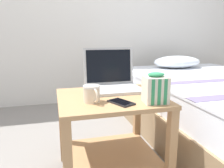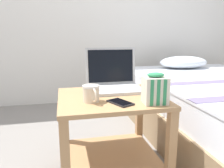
{
  "view_description": "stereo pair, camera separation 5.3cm",
  "coord_description": "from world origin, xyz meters",
  "px_view_note": "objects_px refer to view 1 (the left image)",
  "views": [
    {
      "loc": [
        -0.31,
        -1.16,
        0.83
      ],
      "look_at": [
        0.0,
        -0.04,
        0.58
      ],
      "focal_mm": 35.0,
      "sensor_mm": 36.0,
      "label": 1
    },
    {
      "loc": [
        -0.25,
        -1.17,
        0.83
      ],
      "look_at": [
        0.0,
        -0.04,
        0.58
      ],
      "focal_mm": 35.0,
      "sensor_mm": 36.0,
      "label": 2
    }
  ],
  "objects_px": {
    "bed": "(217,103)",
    "snack_bag": "(155,89)",
    "mug_front_left": "(92,93)",
    "laptop": "(112,81)",
    "cell_phone": "(121,102)"
  },
  "relations": [
    {
      "from": "bed",
      "to": "snack_bag",
      "type": "xyz_separation_m",
      "value": [
        -0.91,
        -0.59,
        0.33
      ]
    },
    {
      "from": "mug_front_left",
      "to": "bed",
      "type": "bearing_deg",
      "value": 22.07
    },
    {
      "from": "mug_front_left",
      "to": "snack_bag",
      "type": "height_order",
      "value": "snack_bag"
    },
    {
      "from": "laptop",
      "to": "snack_bag",
      "type": "height_order",
      "value": "laptop"
    },
    {
      "from": "laptop",
      "to": "mug_front_left",
      "type": "distance_m",
      "value": 0.3
    },
    {
      "from": "laptop",
      "to": "cell_phone",
      "type": "bearing_deg",
      "value": -97.06
    },
    {
      "from": "mug_front_left",
      "to": "cell_phone",
      "type": "distance_m",
      "value": 0.16
    },
    {
      "from": "snack_bag",
      "to": "mug_front_left",
      "type": "bearing_deg",
      "value": 163.15
    },
    {
      "from": "bed",
      "to": "laptop",
      "type": "height_order",
      "value": "laptop"
    },
    {
      "from": "snack_bag",
      "to": "cell_phone",
      "type": "height_order",
      "value": "snack_bag"
    },
    {
      "from": "bed",
      "to": "cell_phone",
      "type": "xyz_separation_m",
      "value": [
        -1.09,
        -0.56,
        0.26
      ]
    },
    {
      "from": "snack_bag",
      "to": "laptop",
      "type": "bearing_deg",
      "value": 111.57
    },
    {
      "from": "laptop",
      "to": "cell_phone",
      "type": "xyz_separation_m",
      "value": [
        -0.04,
        -0.31,
        -0.05
      ]
    },
    {
      "from": "mug_front_left",
      "to": "cell_phone",
      "type": "height_order",
      "value": "mug_front_left"
    },
    {
      "from": "bed",
      "to": "snack_bag",
      "type": "relative_size",
      "value": 12.42
    }
  ]
}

